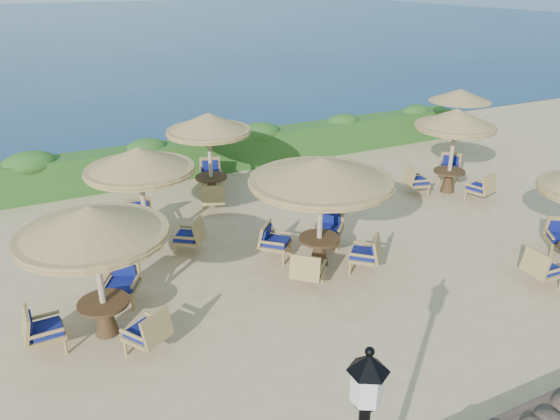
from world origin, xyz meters
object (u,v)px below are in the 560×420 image
Objects in this scene: cafe_set_0 at (94,245)px; cafe_set_3 at (141,179)px; cafe_set_4 at (209,137)px; extra_parasol at (460,95)px; cafe_set_5 at (454,136)px; cafe_set_1 at (321,188)px.

cafe_set_0 is 1.01× the size of cafe_set_3.
cafe_set_3 and cafe_set_4 have the same top height.
cafe_set_4 is (4.15, 5.56, 0.05)m from cafe_set_0.
cafe_set_3 is (1.56, 3.08, -0.03)m from cafe_set_0.
cafe_set_3 is (-12.56, -2.78, -0.31)m from extra_parasol.
cafe_set_0 and cafe_set_5 have the same top height.
cafe_set_3 is 1.03× the size of cafe_set_5.
cafe_set_1 is at bearing 5.97° from cafe_set_0.
extra_parasol is at bearing 44.83° from cafe_set_5.
cafe_set_3 is at bearing -167.49° from extra_parasol.
cafe_set_1 is 1.19× the size of cafe_set_3.
cafe_set_4 is at bearing 157.58° from cafe_set_5.
cafe_set_3 reaches higher than extra_parasol.
cafe_set_1 is at bearing -80.56° from cafe_set_4.
cafe_set_3 is 3.59m from cafe_set_4.
cafe_set_0 is at bearing -157.42° from extra_parasol.
cafe_set_5 is (5.98, 2.22, -0.12)m from cafe_set_1.
cafe_set_0 is at bearing -174.03° from cafe_set_1.
cafe_set_0 and cafe_set_4 have the same top height.
cafe_set_0 is 0.84× the size of cafe_set_1.
cafe_set_5 is (-3.14, -3.12, -0.36)m from extra_parasol.
cafe_set_4 is (-9.96, -0.31, -0.22)m from extra_parasol.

